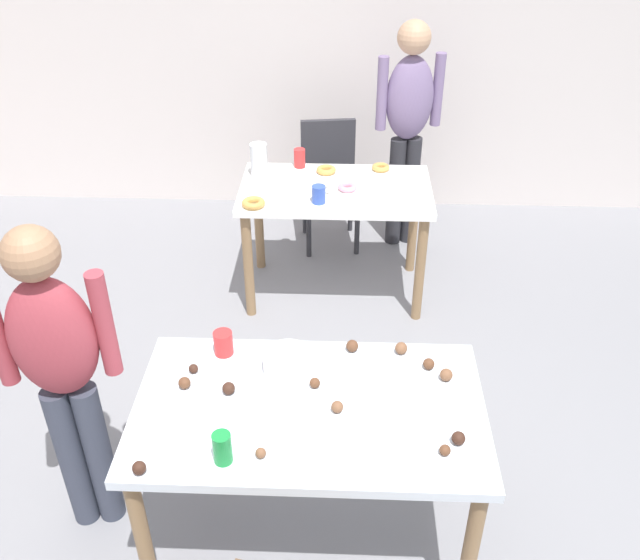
% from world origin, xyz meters
% --- Properties ---
extents(ground_plane, '(6.40, 6.40, 0.00)m').
position_xyz_m(ground_plane, '(0.00, 0.00, 0.00)').
color(ground_plane, gray).
extents(wall_back, '(6.40, 0.10, 2.60)m').
position_xyz_m(wall_back, '(0.00, 3.20, 1.30)').
color(wall_back, silver).
rests_on(wall_back, ground_plane).
extents(dining_table_near, '(1.33, 0.78, 0.75)m').
position_xyz_m(dining_table_near, '(-0.01, 0.02, 0.66)').
color(dining_table_near, silver).
rests_on(dining_table_near, ground_plane).
extents(dining_table_far, '(1.15, 0.67, 0.75)m').
position_xyz_m(dining_table_far, '(0.05, 1.89, 0.64)').
color(dining_table_far, white).
rests_on(dining_table_far, ground_plane).
extents(chair_far_table, '(0.45, 0.45, 0.87)m').
position_xyz_m(chair_far_table, '(-0.00, 2.58, 0.50)').
color(chair_far_table, '#2D2D33').
rests_on(chair_far_table, ground_plane).
extents(person_girl_near, '(0.46, 0.26, 1.47)m').
position_xyz_m(person_girl_near, '(-0.95, 0.08, 0.88)').
color(person_girl_near, '#383D4C').
rests_on(person_girl_near, ground_plane).
extents(person_adult_far, '(0.45, 0.27, 1.57)m').
position_xyz_m(person_adult_far, '(0.52, 2.56, 0.94)').
color(person_adult_far, '#28282D').
rests_on(person_adult_far, ground_plane).
extents(mixing_bowl, '(0.20, 0.20, 0.08)m').
position_xyz_m(mixing_bowl, '(-0.10, 0.22, 0.79)').
color(mixing_bowl, white).
rests_on(mixing_bowl, dining_table_near).
extents(soda_can, '(0.07, 0.07, 0.12)m').
position_xyz_m(soda_can, '(-0.29, -0.25, 0.81)').
color(soda_can, '#198438').
rests_on(soda_can, dining_table_near).
extents(fork_near, '(0.17, 0.02, 0.01)m').
position_xyz_m(fork_near, '(0.39, 0.04, 0.75)').
color(fork_near, silver).
rests_on(fork_near, dining_table_near).
extents(cup_near_0, '(0.08, 0.08, 0.10)m').
position_xyz_m(cup_near_0, '(-0.38, 0.32, 0.80)').
color(cup_near_0, red).
rests_on(cup_near_0, dining_table_near).
extents(cake_ball_0, '(0.05, 0.05, 0.05)m').
position_xyz_m(cake_ball_0, '(0.36, 0.35, 0.78)').
color(cake_ball_0, brown).
rests_on(cake_ball_0, dining_table_near).
extents(cake_ball_1, '(0.04, 0.04, 0.04)m').
position_xyz_m(cake_ball_1, '(-0.48, 0.20, 0.77)').
color(cake_ball_1, '#3D2319').
rests_on(cake_ball_1, dining_table_near).
extents(cake_ball_2, '(0.05, 0.05, 0.05)m').
position_xyz_m(cake_ball_2, '(0.53, -0.14, 0.77)').
color(cake_ball_2, '#3D2319').
rests_on(cake_ball_2, dining_table_near).
extents(cake_ball_3, '(0.04, 0.04, 0.04)m').
position_xyz_m(cake_ball_3, '(0.48, -0.19, 0.77)').
color(cake_ball_3, brown).
rests_on(cake_ball_3, dining_table_near).
extents(cake_ball_4, '(0.04, 0.04, 0.04)m').
position_xyz_m(cake_ball_4, '(-0.16, -0.23, 0.77)').
color(cake_ball_4, brown).
rests_on(cake_ball_4, dining_table_near).
extents(cake_ball_5, '(0.04, 0.04, 0.04)m').
position_xyz_m(cake_ball_5, '(0.01, 0.13, 0.77)').
color(cake_ball_5, brown).
rests_on(cake_ball_5, dining_table_near).
extents(cake_ball_6, '(0.05, 0.05, 0.05)m').
position_xyz_m(cake_ball_6, '(0.15, 0.36, 0.78)').
color(cake_ball_6, brown).
rests_on(cake_ball_6, dining_table_near).
extents(cake_ball_7, '(0.05, 0.05, 0.05)m').
position_xyz_m(cake_ball_7, '(-0.56, -0.32, 0.77)').
color(cake_ball_7, '#3D2319').
rests_on(cake_ball_7, dining_table_near).
extents(cake_ball_8, '(0.05, 0.05, 0.05)m').
position_xyz_m(cake_ball_8, '(-0.50, 0.11, 0.77)').
color(cake_ball_8, brown).
rests_on(cake_ball_8, dining_table_near).
extents(cake_ball_9, '(0.05, 0.05, 0.05)m').
position_xyz_m(cake_ball_9, '(0.52, 0.19, 0.78)').
color(cake_ball_9, brown).
rests_on(cake_ball_9, dining_table_near).
extents(cake_ball_10, '(0.05, 0.05, 0.05)m').
position_xyz_m(cake_ball_10, '(0.10, 0.00, 0.77)').
color(cake_ball_10, brown).
rests_on(cake_ball_10, dining_table_near).
extents(cake_ball_11, '(0.05, 0.05, 0.05)m').
position_xyz_m(cake_ball_11, '(-0.32, 0.08, 0.77)').
color(cake_ball_11, '#3D2319').
rests_on(cake_ball_11, dining_table_near).
extents(cake_ball_12, '(0.05, 0.05, 0.05)m').
position_xyz_m(cake_ball_12, '(0.46, 0.26, 0.77)').
color(cake_ball_12, brown).
rests_on(cake_ball_12, dining_table_near).
extents(pitcher_far, '(0.10, 0.10, 0.21)m').
position_xyz_m(pitcher_far, '(-0.42, 2.03, 0.85)').
color(pitcher_far, white).
rests_on(pitcher_far, dining_table_far).
extents(cup_far_0, '(0.07, 0.07, 0.12)m').
position_xyz_m(cup_far_0, '(-0.18, 2.17, 0.81)').
color(cup_far_0, red).
rests_on(cup_far_0, dining_table_far).
extents(cup_far_1, '(0.08, 0.08, 0.10)m').
position_xyz_m(cup_far_1, '(-0.04, 1.69, 0.80)').
color(cup_far_1, '#3351B2').
rests_on(cup_far_1, dining_table_far).
extents(donut_far_0, '(0.13, 0.13, 0.04)m').
position_xyz_m(donut_far_0, '(-0.41, 1.63, 0.77)').
color(donut_far_0, gold).
rests_on(donut_far_0, dining_table_far).
extents(donut_far_1, '(0.12, 0.12, 0.04)m').
position_xyz_m(donut_far_1, '(-0.01, 2.09, 0.77)').
color(donut_far_1, gold).
rests_on(donut_far_1, dining_table_far).
extents(donut_far_2, '(0.10, 0.10, 0.03)m').
position_xyz_m(donut_far_2, '(-0.01, 1.84, 0.77)').
color(donut_far_2, white).
rests_on(donut_far_2, dining_table_far).
extents(donut_far_3, '(0.11, 0.11, 0.03)m').
position_xyz_m(donut_far_3, '(0.12, 1.86, 0.77)').
color(donut_far_3, pink).
rests_on(donut_far_3, dining_table_far).
extents(donut_far_4, '(0.11, 0.11, 0.03)m').
position_xyz_m(donut_far_4, '(0.33, 2.15, 0.77)').
color(donut_far_4, gold).
rests_on(donut_far_4, dining_table_far).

